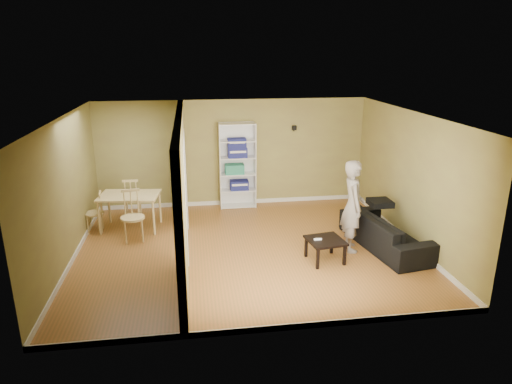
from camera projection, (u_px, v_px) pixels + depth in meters
The scene contains 16 objects.
room_shell at pixel (247, 185), 8.51m from camera, with size 6.50×6.50×6.50m.
partition at pixel (182, 188), 8.34m from camera, with size 0.22×5.50×2.60m, color olive, non-canonical shape.
wall_speaker at pixel (294, 128), 11.07m from camera, with size 0.10×0.10×0.10m, color black.
sofa at pixel (386, 227), 8.88m from camera, with size 0.96×2.24×0.85m, color black.
person at pixel (353, 198), 8.60m from camera, with size 0.59×0.76×2.09m, color slate.
bookshelf at pixel (237, 165), 11.06m from camera, with size 0.87×0.38×2.07m.
paper_box_navy_a at pixel (239, 185), 11.16m from camera, with size 0.44×0.29×0.23m, color navy.
paper_box_teal at pixel (234, 169), 11.02m from camera, with size 0.45×0.29×0.23m, color #1A7E68.
paper_box_navy_b at pixel (237, 152), 10.91m from camera, with size 0.45×0.30×0.23m, color navy.
paper_box_navy_c at pixel (237, 143), 10.85m from camera, with size 0.44×0.28×0.22m, color #161848.
coffee_table at pixel (325, 243), 8.32m from camera, with size 0.63×0.63×0.42m.
game_controller at pixel (318, 239), 8.28m from camera, with size 0.14×0.04×0.03m, color white.
dining_table at pixel (129, 198), 9.72m from camera, with size 1.23×0.82×0.77m.
chair_left at pixel (94, 212), 9.64m from camera, with size 0.40×0.40×0.88m, color tan, non-canonical shape.
chair_near at pixel (133, 216), 9.16m from camera, with size 0.48×0.48×1.04m, color tan, non-canonical shape.
chair_far at pixel (132, 198), 10.40m from camera, with size 0.44×0.44×0.97m, color tan, non-canonical shape.
Camera 1 is at (-1.00, -8.09, 3.75)m, focal length 32.00 mm.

